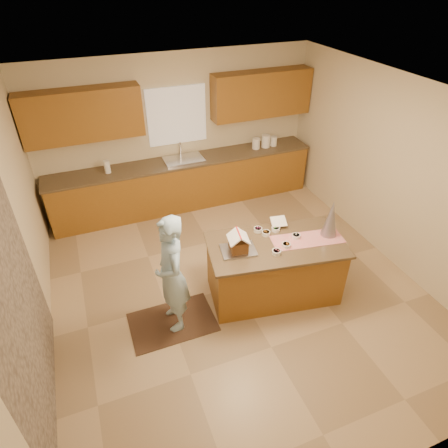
# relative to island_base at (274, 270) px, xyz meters

# --- Properties ---
(floor) EXTENTS (5.50, 5.50, 0.00)m
(floor) POSITION_rel_island_base_xyz_m (-0.44, 0.29, -0.42)
(floor) COLOR tan
(floor) RESTS_ON ground
(ceiling) EXTENTS (5.50, 5.50, 0.00)m
(ceiling) POSITION_rel_island_base_xyz_m (-0.44, 0.29, 2.28)
(ceiling) COLOR silver
(ceiling) RESTS_ON floor
(wall_back) EXTENTS (5.50, 5.50, 0.00)m
(wall_back) POSITION_rel_island_base_xyz_m (-0.44, 3.04, 0.93)
(wall_back) COLOR beige
(wall_back) RESTS_ON floor
(wall_front) EXTENTS (5.50, 5.50, 0.00)m
(wall_front) POSITION_rel_island_base_xyz_m (-0.44, -2.46, 0.93)
(wall_front) COLOR beige
(wall_front) RESTS_ON floor
(wall_left) EXTENTS (5.50, 5.50, 0.00)m
(wall_left) POSITION_rel_island_base_xyz_m (-2.94, 0.29, 0.93)
(wall_left) COLOR beige
(wall_left) RESTS_ON floor
(wall_right) EXTENTS (5.50, 5.50, 0.00)m
(wall_right) POSITION_rel_island_base_xyz_m (2.06, 0.29, 0.93)
(wall_right) COLOR beige
(wall_right) RESTS_ON floor
(stone_accent) EXTENTS (0.00, 2.50, 2.50)m
(stone_accent) POSITION_rel_island_base_xyz_m (-2.92, -0.51, 0.83)
(stone_accent) COLOR gray
(stone_accent) RESTS_ON wall_left
(window_curtain) EXTENTS (1.05, 0.03, 1.00)m
(window_curtain) POSITION_rel_island_base_xyz_m (-0.44, 3.01, 1.23)
(window_curtain) COLOR white
(window_curtain) RESTS_ON wall_back
(back_counter_base) EXTENTS (4.80, 0.60, 0.88)m
(back_counter_base) POSITION_rel_island_base_xyz_m (-0.44, 2.74, 0.02)
(back_counter_base) COLOR brown
(back_counter_base) RESTS_ON floor
(back_counter_top) EXTENTS (4.85, 0.63, 0.04)m
(back_counter_top) POSITION_rel_island_base_xyz_m (-0.44, 2.74, 0.48)
(back_counter_top) COLOR brown
(back_counter_top) RESTS_ON back_counter_base
(upper_cabinet_left) EXTENTS (1.85, 0.35, 0.80)m
(upper_cabinet_left) POSITION_rel_island_base_xyz_m (-1.99, 2.86, 1.48)
(upper_cabinet_left) COLOR brown
(upper_cabinet_left) RESTS_ON wall_back
(upper_cabinet_right) EXTENTS (1.85, 0.35, 0.80)m
(upper_cabinet_right) POSITION_rel_island_base_xyz_m (1.11, 2.86, 1.48)
(upper_cabinet_right) COLOR brown
(upper_cabinet_right) RESTS_ON wall_back
(sink) EXTENTS (0.70, 0.45, 0.12)m
(sink) POSITION_rel_island_base_xyz_m (-0.44, 2.74, 0.47)
(sink) COLOR silver
(sink) RESTS_ON back_counter_top
(faucet) EXTENTS (0.03, 0.03, 0.28)m
(faucet) POSITION_rel_island_base_xyz_m (-0.44, 2.92, 0.64)
(faucet) COLOR silver
(faucet) RESTS_ON back_counter_top
(island_base) EXTENTS (1.82, 1.12, 0.83)m
(island_base) POSITION_rel_island_base_xyz_m (0.00, 0.00, 0.00)
(island_base) COLOR brown
(island_base) RESTS_ON floor
(island_top) EXTENTS (1.91, 1.21, 0.04)m
(island_top) POSITION_rel_island_base_xyz_m (0.00, 0.00, 0.44)
(island_top) COLOR brown
(island_top) RESTS_ON island_base
(table_runner) EXTENTS (0.99, 0.49, 0.01)m
(table_runner) POSITION_rel_island_base_xyz_m (0.42, -0.07, 0.46)
(table_runner) COLOR red
(table_runner) RESTS_ON island_top
(baking_tray) EXTENTS (0.48, 0.39, 0.02)m
(baking_tray) POSITION_rel_island_base_xyz_m (-0.52, 0.04, 0.47)
(baking_tray) COLOR silver
(baking_tray) RESTS_ON island_top
(cookbook) EXTENTS (0.23, 0.19, 0.09)m
(cookbook) POSITION_rel_island_base_xyz_m (0.20, 0.33, 0.54)
(cookbook) COLOR white
(cookbook) RESTS_ON island_top
(tinsel_tree) EXTENTS (0.24, 0.24, 0.52)m
(tinsel_tree) POSITION_rel_island_base_xyz_m (0.74, -0.08, 0.71)
(tinsel_tree) COLOR silver
(tinsel_tree) RESTS_ON island_top
(rug) EXTENTS (1.09, 0.71, 0.01)m
(rug) POSITION_rel_island_base_xyz_m (-1.46, -0.03, -0.41)
(rug) COLOR black
(rug) RESTS_ON floor
(boy) EXTENTS (0.39, 0.59, 1.60)m
(boy) POSITION_rel_island_base_xyz_m (-1.41, -0.03, 0.40)
(boy) COLOR #A1C8E5
(boy) RESTS_ON rug
(canister_a) EXTENTS (0.15, 0.15, 0.20)m
(canister_a) POSITION_rel_island_base_xyz_m (0.99, 2.74, 0.60)
(canister_a) COLOR white
(canister_a) RESTS_ON back_counter_top
(canister_b) EXTENTS (0.16, 0.16, 0.24)m
(canister_b) POSITION_rel_island_base_xyz_m (1.20, 2.74, 0.62)
(canister_b) COLOR white
(canister_b) RESTS_ON back_counter_top
(canister_c) EXTENTS (0.13, 0.13, 0.18)m
(canister_c) POSITION_rel_island_base_xyz_m (1.36, 2.74, 0.60)
(canister_c) COLOR white
(canister_c) RESTS_ON back_counter_top
(paper_towel) EXTENTS (0.10, 0.10, 0.22)m
(paper_towel) POSITION_rel_island_base_xyz_m (-1.77, 2.74, 0.61)
(paper_towel) COLOR white
(paper_towel) RESTS_ON back_counter_top
(gingerbread_house) EXTENTS (0.30, 0.30, 0.27)m
(gingerbread_house) POSITION_rel_island_base_xyz_m (-0.52, 0.04, 0.58)
(gingerbread_house) COLOR brown
(gingerbread_house) RESTS_ON baking_tray
(candy_bowls) EXTENTS (0.52, 0.63, 0.05)m
(candy_bowls) POSITION_rel_island_base_xyz_m (0.04, 0.09, 0.48)
(candy_bowls) COLOR green
(candy_bowls) RESTS_ON island_top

